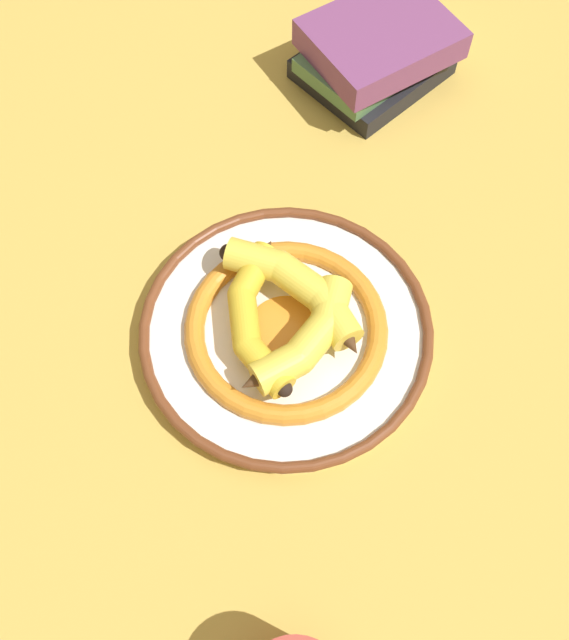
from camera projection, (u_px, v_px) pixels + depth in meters
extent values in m
plane|color=gold|center=(286.00, 338.00, 0.86)|extent=(2.80, 2.80, 0.00)
cylinder|color=white|center=(284.00, 332.00, 0.85)|extent=(0.32, 0.32, 0.02)
torus|color=orange|center=(284.00, 327.00, 0.84)|extent=(0.23, 0.23, 0.02)
cylinder|color=orange|center=(284.00, 328.00, 0.84)|extent=(0.09, 0.09, 0.00)
torus|color=brown|center=(284.00, 327.00, 0.84)|extent=(0.33, 0.33, 0.01)
cylinder|color=yellow|center=(335.00, 319.00, 0.81)|extent=(0.06, 0.07, 0.04)
cylinder|color=yellow|center=(300.00, 282.00, 0.83)|extent=(0.04, 0.06, 0.04)
cylinder|color=yellow|center=(254.00, 260.00, 0.84)|extent=(0.05, 0.07, 0.04)
sphere|color=yellow|center=(322.00, 297.00, 0.82)|extent=(0.04, 0.04, 0.04)
sphere|color=yellow|center=(279.00, 267.00, 0.84)|extent=(0.04, 0.04, 0.04)
cone|color=#472D19|center=(349.00, 341.00, 0.79)|extent=(0.04, 0.04, 0.03)
sphere|color=black|center=(228.00, 253.00, 0.85)|extent=(0.02, 0.02, 0.02)
cylinder|color=gold|center=(254.00, 272.00, 0.84)|extent=(0.07, 0.04, 0.03)
cylinder|color=gold|center=(244.00, 320.00, 0.81)|extent=(0.07, 0.07, 0.03)
cylinder|color=gold|center=(266.00, 367.00, 0.78)|extent=(0.05, 0.07, 0.03)
sphere|color=gold|center=(241.00, 294.00, 0.82)|extent=(0.03, 0.03, 0.03)
sphere|color=gold|center=(247.00, 346.00, 0.80)|extent=(0.03, 0.03, 0.03)
cone|color=#472D19|center=(266.00, 250.00, 0.85)|extent=(0.03, 0.03, 0.02)
sphere|color=black|center=(284.00, 389.00, 0.77)|extent=(0.02, 0.02, 0.02)
cylinder|color=yellow|center=(277.00, 369.00, 0.78)|extent=(0.06, 0.06, 0.04)
cylinder|color=yellow|center=(312.00, 341.00, 0.79)|extent=(0.05, 0.04, 0.04)
cylinder|color=yellow|center=(331.00, 304.00, 0.82)|extent=(0.06, 0.05, 0.04)
sphere|color=yellow|center=(298.00, 358.00, 0.79)|extent=(0.04, 0.04, 0.04)
sphere|color=yellow|center=(326.00, 324.00, 0.80)|extent=(0.04, 0.04, 0.04)
cone|color=#472D19|center=(256.00, 380.00, 0.77)|extent=(0.04, 0.04, 0.03)
sphere|color=black|center=(336.00, 284.00, 0.83)|extent=(0.02, 0.02, 0.02)
cube|color=black|center=(372.00, 67.00, 1.03)|extent=(0.21, 0.19, 0.03)
cube|color=white|center=(374.00, 65.00, 1.03)|extent=(0.20, 0.17, 0.02)
cube|color=#4C754C|center=(376.00, 53.00, 1.01)|extent=(0.22, 0.16, 0.02)
cube|color=white|center=(379.00, 52.00, 1.01)|extent=(0.21, 0.15, 0.02)
cube|color=#753D70|center=(381.00, 39.00, 0.98)|extent=(0.22, 0.21, 0.04)
cube|color=white|center=(384.00, 37.00, 0.98)|extent=(0.21, 0.19, 0.03)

